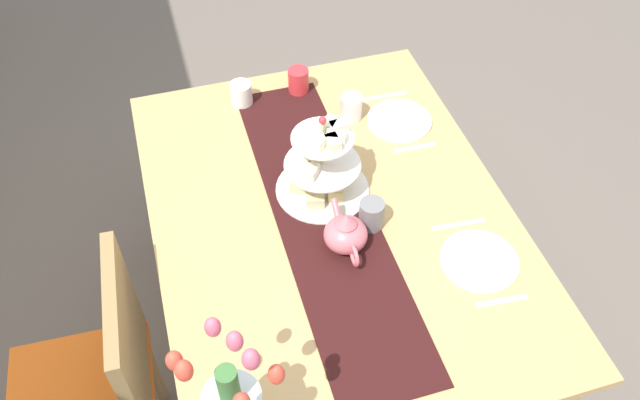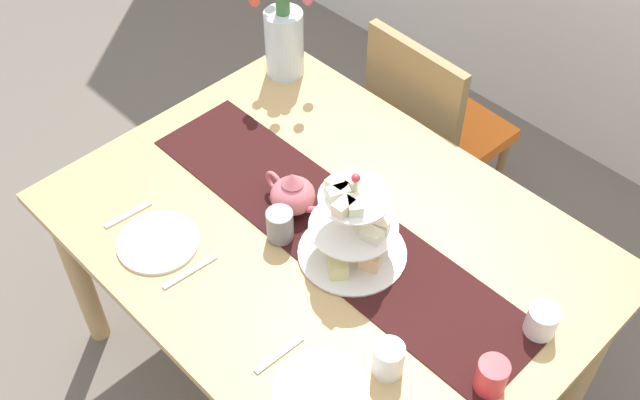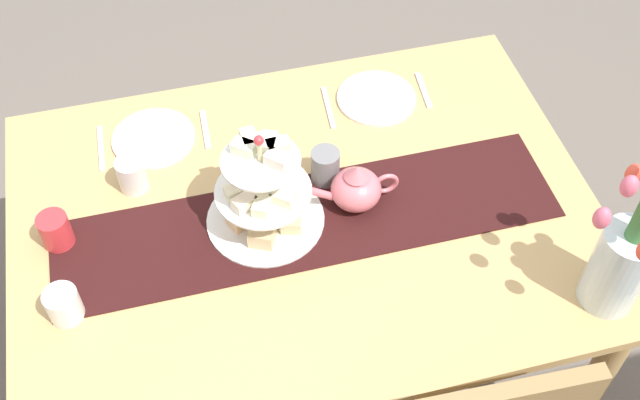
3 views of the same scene
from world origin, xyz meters
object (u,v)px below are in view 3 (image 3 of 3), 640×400
at_px(mug_grey, 325,166).
at_px(mug_orange, 56,231).
at_px(knife_right, 101,148).
at_px(knife_left, 328,107).
at_px(dinner_plate_right, 154,138).
at_px(tulip_vase, 624,258).
at_px(cream_jug, 64,305).
at_px(mug_white_text, 132,175).
at_px(dining_table, 306,235).
at_px(fork_right, 205,129).
at_px(fork_left, 424,90).
at_px(teapot, 357,188).
at_px(dinner_plate_left, 376,98).
at_px(tiered_cake_stand, 263,197).

distance_m(mug_grey, mug_orange, 0.69).
distance_m(knife_right, mug_orange, 0.33).
distance_m(knife_left, dinner_plate_right, 0.50).
distance_m(tulip_vase, cream_jug, 1.27).
xyz_separation_m(knife_left, mug_white_text, (0.57, 0.16, 0.04)).
distance_m(tulip_vase, knife_left, 0.92).
xyz_separation_m(dining_table, cream_jug, (0.61, 0.16, 0.14)).
bearing_deg(fork_right, fork_left, 180.00).
bearing_deg(dining_table, mug_orange, -5.62).
relative_size(cream_jug, knife_right, 0.50).
height_order(teapot, dinner_plate_right, teapot).
relative_size(dining_table, teapot, 6.27).
bearing_deg(fork_right, mug_white_text, 36.90).
bearing_deg(knife_left, dining_table, 66.62).
relative_size(mug_grey, mug_white_text, 1.00).
xyz_separation_m(dining_table, teapot, (-0.13, 0.00, 0.15)).
relative_size(dinner_plate_left, mug_orange, 2.42).
xyz_separation_m(fork_right, mug_white_text, (0.21, 0.16, 0.04)).
bearing_deg(mug_white_text, mug_grey, 168.68).
height_order(fork_left, mug_orange, mug_orange).
relative_size(tiered_cake_stand, mug_orange, 3.20).
bearing_deg(tiered_cake_stand, cream_jug, 17.17).
xyz_separation_m(fork_left, knife_right, (0.94, 0.00, 0.00)).
xyz_separation_m(dining_table, knife_right, (0.49, -0.36, 0.10)).
distance_m(fork_left, mug_white_text, 0.88).
xyz_separation_m(teapot, dinner_plate_left, (-0.17, -0.36, -0.05)).
distance_m(tulip_vase, fork_right, 1.15).
xyz_separation_m(cream_jug, mug_orange, (0.01, -0.22, 0.01)).
distance_m(knife_right, mug_grey, 0.63).
height_order(dinner_plate_left, mug_grey, mug_grey).
relative_size(dining_table, cream_jug, 17.59).
relative_size(dinner_plate_left, fork_left, 1.53).
xyz_separation_m(dinner_plate_right, knife_right, (0.14, 0.00, -0.00)).
height_order(tiered_cake_stand, knife_left, tiered_cake_stand).
relative_size(dinner_plate_left, fork_right, 1.53).
height_order(dining_table, mug_orange, mug_orange).
xyz_separation_m(dining_table, fork_right, (0.20, -0.36, 0.10)).
distance_m(teapot, fork_right, 0.49).
bearing_deg(tulip_vase, knife_right, -34.89).
relative_size(fork_left, mug_orange, 1.58).
relative_size(fork_left, fork_right, 1.00).
relative_size(cream_jug, mug_white_text, 0.89).
bearing_deg(mug_grey, fork_right, -42.72).
distance_m(dinner_plate_right, knife_right, 0.15).
distance_m(dinner_plate_right, mug_orange, 0.40).
distance_m(cream_jug, knife_right, 0.53).
bearing_deg(fork_left, tiered_cake_stand, 33.18).
height_order(cream_jug, knife_left, cream_jug).
height_order(tulip_vase, mug_grey, tulip_vase).
bearing_deg(knife_right, mug_grey, 155.59).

